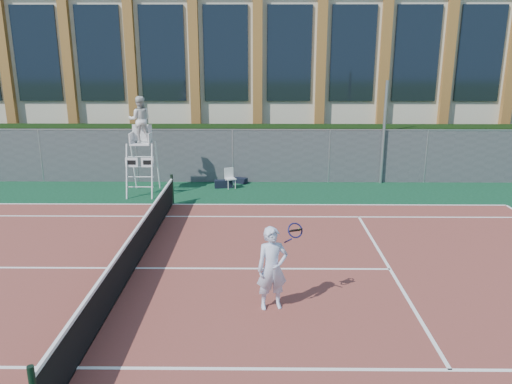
{
  "coord_description": "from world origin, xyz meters",
  "views": [
    {
      "loc": [
        3.16,
        -11.51,
        5.24
      ],
      "look_at": [
        3.02,
        3.0,
        1.19
      ],
      "focal_mm": 35.0,
      "sensor_mm": 36.0,
      "label": 1
    }
  ],
  "objects_px": {
    "steel_pole": "(384,133)",
    "plastic_chair": "(230,176)",
    "tennis_player": "(272,268)",
    "umpire_chair": "(140,122)"
  },
  "relations": [
    {
      "from": "umpire_chair",
      "to": "tennis_player",
      "type": "xyz_separation_m",
      "value": [
        4.75,
        -9.01,
        -1.81
      ]
    },
    {
      "from": "plastic_chair",
      "to": "steel_pole",
      "type": "bearing_deg",
      "value": 7.73
    },
    {
      "from": "plastic_chair",
      "to": "tennis_player",
      "type": "height_order",
      "value": "tennis_player"
    },
    {
      "from": "steel_pole",
      "to": "tennis_player",
      "type": "height_order",
      "value": "steel_pole"
    },
    {
      "from": "plastic_chair",
      "to": "umpire_chair",
      "type": "bearing_deg",
      "value": -166.22
    },
    {
      "from": "steel_pole",
      "to": "tennis_player",
      "type": "bearing_deg",
      "value": -114.07
    },
    {
      "from": "steel_pole",
      "to": "plastic_chair",
      "type": "relative_size",
      "value": 5.21
    },
    {
      "from": "plastic_chair",
      "to": "tennis_player",
      "type": "xyz_separation_m",
      "value": [
        1.48,
        -9.81,
        0.45
      ]
    },
    {
      "from": "plastic_chair",
      "to": "tennis_player",
      "type": "relative_size",
      "value": 0.45
    },
    {
      "from": "steel_pole",
      "to": "plastic_chair",
      "type": "xyz_separation_m",
      "value": [
        -6.25,
        -0.85,
        -1.62
      ]
    }
  ]
}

